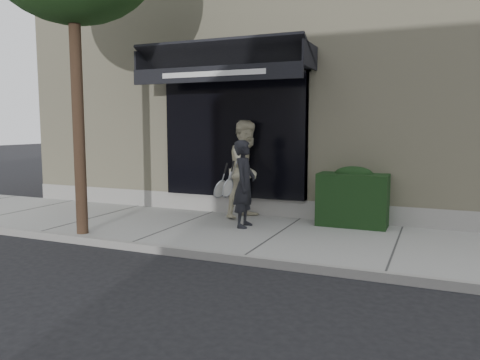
% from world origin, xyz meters
% --- Properties ---
extents(ground, '(80.00, 80.00, 0.00)m').
position_xyz_m(ground, '(0.00, 0.00, 0.00)').
color(ground, black).
rests_on(ground, ground).
extents(sidewalk, '(20.00, 3.00, 0.12)m').
position_xyz_m(sidewalk, '(0.00, 0.00, 0.06)').
color(sidewalk, gray).
rests_on(sidewalk, ground).
extents(curb, '(20.00, 0.10, 0.14)m').
position_xyz_m(curb, '(0.00, -1.55, 0.07)').
color(curb, gray).
rests_on(curb, ground).
extents(building_facade, '(14.30, 8.04, 5.64)m').
position_xyz_m(building_facade, '(-0.01, 4.96, 2.74)').
color(building_facade, beige).
rests_on(building_facade, ground).
extents(hedge, '(1.30, 0.70, 1.14)m').
position_xyz_m(hedge, '(1.10, 1.25, 0.66)').
color(hedge, black).
rests_on(hedge, sidewalk).
extents(pedestrian_front, '(0.68, 0.82, 1.64)m').
position_xyz_m(pedestrian_front, '(-0.76, 0.32, 0.94)').
color(pedestrian_front, black).
rests_on(pedestrian_front, sidewalk).
extents(pedestrian_back, '(1.07, 1.19, 2.01)m').
position_xyz_m(pedestrian_back, '(-1.06, 1.20, 1.13)').
color(pedestrian_back, beige).
rests_on(pedestrian_back, sidewalk).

